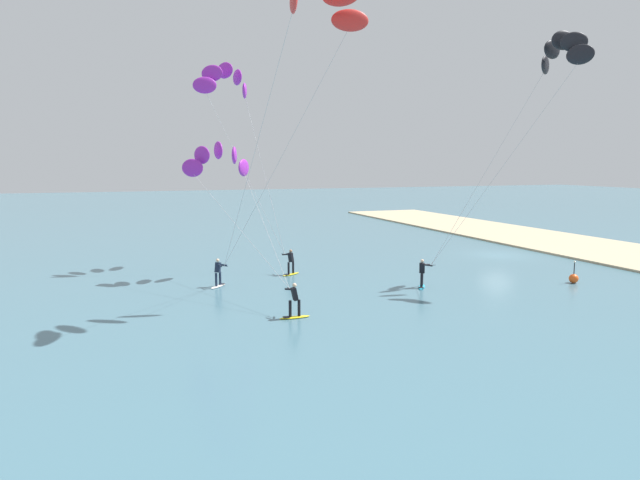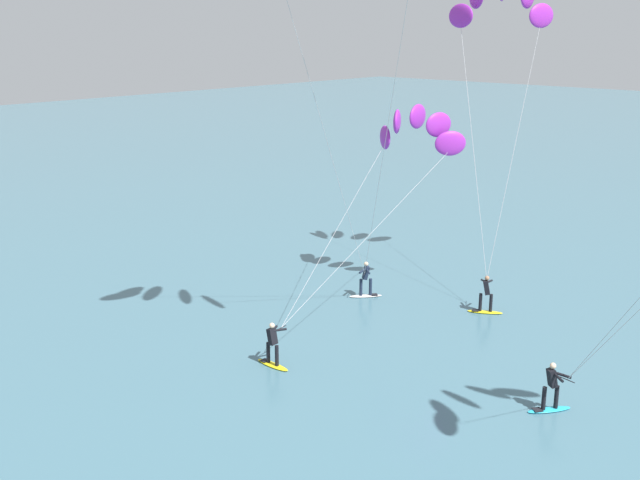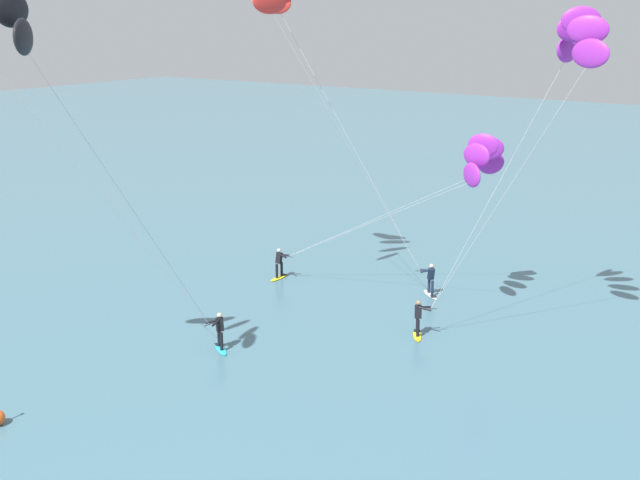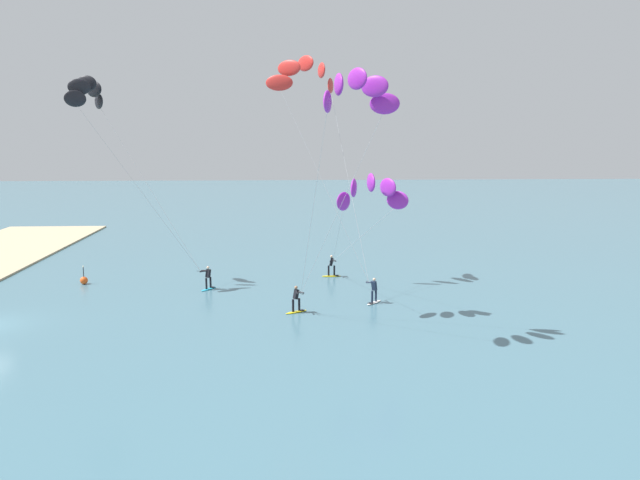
# 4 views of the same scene
# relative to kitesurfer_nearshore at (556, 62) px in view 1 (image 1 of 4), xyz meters

# --- Properties ---
(ground_plane) EXTENTS (240.00, 240.00, 0.00)m
(ground_plane) POSITION_rel_kitesurfer_nearshore_xyz_m (9.55, -4.05, -13.08)
(ground_plane) COLOR #426B7A
(sand_strip) EXTENTS (80.00, 11.15, 0.16)m
(sand_strip) POSITION_rel_kitesurfer_nearshore_xyz_m (9.55, -13.73, -13.00)
(sand_strip) COLOR tan
(sand_strip) RESTS_ON ground
(kitesurfer_nearshore) EXTENTS (4.58, 9.66, 14.83)m
(kitesurfer_nearshore) POSITION_rel_kitesurfer_nearshore_xyz_m (0.00, 0.00, 0.00)
(kitesurfer_nearshore) COLOR #23ADD1
(kitesurfer_nearshore) RESTS_ON ground
(kitesurfer_mid_water) EXTENTS (7.40, 6.16, 14.13)m
(kitesurfer_mid_water) POSITION_rel_kitesurfer_nearshore_xyz_m (12.53, 16.72, -0.67)
(kitesurfer_mid_water) COLOR yellow
(kitesurfer_mid_water) RESTS_ON ground
(kitesurfer_far_out) EXTENTS (9.39, 7.64, 16.36)m
(kitesurfer_far_out) POSITION_rel_kitesurfer_nearshore_xyz_m (-0.59, 14.86, 1.44)
(kitesurfer_far_out) COLOR white
(kitesurfer_far_out) RESTS_ON ground
(kitesurfer_downwind) EXTENTS (11.78, 4.59, 8.59)m
(kitesurfer_downwind) POSITION_rel_kitesurfer_nearshore_xyz_m (7.85, 18.15, -5.94)
(kitesurfer_downwind) COLOR yellow
(kitesurfer_downwind) RESTS_ON ground
(marker_buoy) EXTENTS (0.56, 0.56, 1.38)m
(marker_buoy) POSITION_rel_kitesurfer_nearshore_xyz_m (-0.75, -1.61, -12.78)
(marker_buoy) COLOR #EA5119
(marker_buoy) RESTS_ON ground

